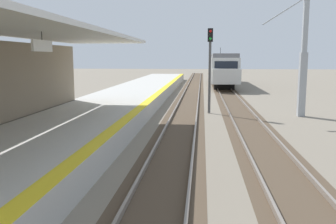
% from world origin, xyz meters
% --- Properties ---
extents(station_platform, '(5.00, 80.00, 0.91)m').
position_xyz_m(station_platform, '(-2.50, 16.00, 0.45)').
color(station_platform, '#B7B5AD').
rests_on(station_platform, ground).
extents(track_pair_nearest_platform, '(2.34, 120.00, 0.16)m').
position_xyz_m(track_pair_nearest_platform, '(1.90, 20.00, 0.05)').
color(track_pair_nearest_platform, '#4C3D2D').
rests_on(track_pair_nearest_platform, ground).
extents(track_pair_middle, '(2.34, 120.00, 0.16)m').
position_xyz_m(track_pair_middle, '(5.30, 20.00, 0.05)').
color(track_pair_middle, '#4C3D2D').
rests_on(track_pair_middle, ground).
extents(approaching_train, '(2.93, 19.60, 4.76)m').
position_xyz_m(approaching_train, '(5.30, 44.64, 2.18)').
color(approaching_train, silver).
rests_on(approaching_train, ground).
extents(rail_signal_post, '(0.32, 0.34, 5.20)m').
position_xyz_m(rail_signal_post, '(3.37, 21.25, 3.19)').
color(rail_signal_post, '#4C4C4C').
rests_on(rail_signal_post, ground).
extents(catenary_pylon_far_side, '(5.00, 0.40, 7.50)m').
position_xyz_m(catenary_pylon_far_side, '(8.46, 20.57, 3.60)').
color(catenary_pylon_far_side, '#9EA3A8').
rests_on(catenary_pylon_far_side, ground).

